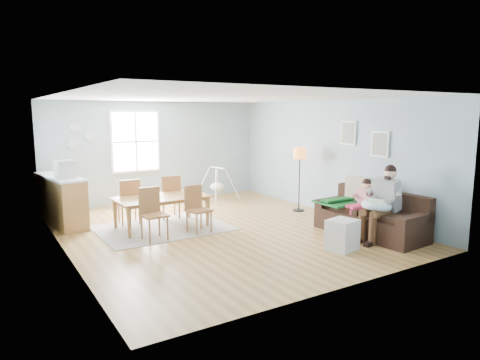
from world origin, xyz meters
TOP-DOWN VIEW (x-y plane):
  - room at (0.00, 0.00)m, footprint 8.40×9.40m
  - window at (-0.60, 3.46)m, footprint 1.32×0.08m
  - pictures at (2.97, -1.05)m, footprint 0.05×1.34m
  - wall_plates at (-2.00, 3.47)m, footprint 0.67×0.02m
  - sofa at (2.38, -1.89)m, footprint 1.05×2.20m
  - green_throw at (2.25, -1.18)m, footprint 1.00×0.81m
  - beige_pillow at (2.57, -1.32)m, footprint 0.25×0.55m
  - father at (2.26, -2.21)m, footprint 1.04×0.53m
  - nursing_pillow at (2.10, -2.22)m, footprint 0.59×0.58m
  - infant at (2.09, -2.18)m, footprint 0.24×0.37m
  - toddler at (2.29, -1.70)m, footprint 0.57×0.29m
  - floor_lamp at (2.49, 0.50)m, footprint 0.32×0.32m
  - storage_cube at (1.17, -2.28)m, footprint 0.57×0.52m
  - rug at (-0.96, 0.76)m, footprint 2.67×2.05m
  - dining_table at (-0.96, 0.76)m, footprint 1.93×1.11m
  - chair_sw at (-1.43, 0.10)m, footprint 0.48×0.48m
  - chair_se at (-0.49, 0.12)m, footprint 0.49×0.49m
  - chair_nw at (-1.46, 1.39)m, footprint 0.49×0.49m
  - chair_ne at (-0.52, 1.41)m, footprint 0.50×0.50m
  - counter at (-2.70, 2.20)m, footprint 0.82×1.96m
  - monitor at (-2.63, 1.84)m, footprint 0.42×0.40m
  - baby_swing at (1.35, 2.60)m, footprint 1.08×1.09m

SIDE VIEW (x-z plane):
  - rug at x=-0.96m, z-range 0.00..0.01m
  - storage_cube at x=1.17m, z-range 0.00..0.54m
  - sofa at x=2.38m, z-range -0.13..0.74m
  - dining_table at x=-0.96m, z-range 0.00..0.67m
  - baby_swing at x=1.35m, z-range -0.05..0.88m
  - counter at x=-2.70m, z-range 0.01..1.07m
  - chair_se at x=-0.49m, z-range 0.07..1.02m
  - green_throw at x=2.25m, z-range 0.53..0.57m
  - chair_sw at x=-1.43m, z-range 0.07..1.07m
  - chair_nw at x=-1.46m, z-range 0.07..1.07m
  - chair_ne at x=-0.52m, z-range 0.08..1.08m
  - nursing_pillow at x=2.10m, z-range 0.56..0.79m
  - toddler at x=2.29m, z-range 0.30..1.18m
  - infant at x=2.09m, z-range 0.68..0.82m
  - father at x=2.26m, z-range 0.05..1.47m
  - beige_pillow at x=2.57m, z-range 0.53..1.06m
  - monitor at x=-2.63m, z-range 1.06..1.43m
  - floor_lamp at x=2.49m, z-range 0.51..2.08m
  - window at x=-0.60m, z-range 0.84..2.46m
  - wall_plates at x=-2.00m, z-range 1.50..2.16m
  - pictures at x=2.97m, z-range 1.48..2.22m
  - room at x=0.00m, z-range 0.47..4.37m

